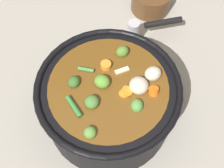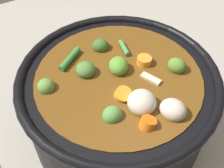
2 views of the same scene
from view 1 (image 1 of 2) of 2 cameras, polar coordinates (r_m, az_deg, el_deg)
The scene contains 4 objects.
ground_plane at distance 0.78m, azimuth -0.61°, elevation -5.86°, with size 1.10×1.10×0.00m, color #9E998E.
cooking_pot at distance 0.71m, azimuth -0.64°, elevation -3.18°, with size 0.33×0.33×0.17m.
salt_shaker at distance 0.87m, azimuth 4.07°, elevation 9.68°, with size 0.03×0.03×0.09m.
small_saucepan at distance 0.98m, azimuth 7.58°, elevation 15.57°, with size 0.20×0.15×0.07m.
Camera 1 is at (-0.32, -0.02, 0.71)m, focal length 47.58 mm.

